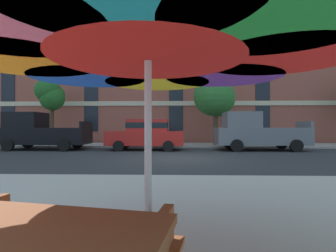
{
  "coord_description": "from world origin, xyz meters",
  "views": [
    {
      "loc": [
        -0.01,
        -11.03,
        1.37
      ],
      "look_at": [
        -0.45,
        3.2,
        1.4
      ],
      "focal_mm": 27.14,
      "sensor_mm": 36.0,
      "label": 1
    }
  ],
  "objects_px": {
    "pickup_gray": "(256,132)",
    "patio_umbrella": "(148,26)",
    "street_tree_left": "(51,95)",
    "street_tree_middle": "(215,97)",
    "sedan_red": "(146,134)",
    "pickup_black": "(41,132)"
  },
  "relations": [
    {
      "from": "pickup_gray",
      "to": "patio_umbrella",
      "type": "xyz_separation_m",
      "value": [
        -4.85,
        -12.7,
        1.15
      ]
    },
    {
      "from": "pickup_gray",
      "to": "patio_umbrella",
      "type": "relative_size",
      "value": 1.54
    },
    {
      "from": "street_tree_left",
      "to": "street_tree_middle",
      "type": "xyz_separation_m",
      "value": [
        11.64,
        -0.54,
        -0.26
      ]
    },
    {
      "from": "street_tree_middle",
      "to": "patio_umbrella",
      "type": "height_order",
      "value": "street_tree_middle"
    },
    {
      "from": "pickup_gray",
      "to": "street_tree_middle",
      "type": "relative_size",
      "value": 1.08
    },
    {
      "from": "sedan_red",
      "to": "patio_umbrella",
      "type": "xyz_separation_m",
      "value": [
        1.51,
        -12.7,
        1.22
      ]
    },
    {
      "from": "street_tree_middle",
      "to": "pickup_gray",
      "type": "bearing_deg",
      "value": -53.37
    },
    {
      "from": "street_tree_middle",
      "to": "street_tree_left",
      "type": "bearing_deg",
      "value": 177.35
    },
    {
      "from": "pickup_black",
      "to": "sedan_red",
      "type": "height_order",
      "value": "pickup_black"
    },
    {
      "from": "street_tree_middle",
      "to": "sedan_red",
      "type": "bearing_deg",
      "value": -149.22
    },
    {
      "from": "sedan_red",
      "to": "street_tree_middle",
      "type": "distance_m",
      "value": 5.67
    },
    {
      "from": "pickup_black",
      "to": "street_tree_left",
      "type": "relative_size",
      "value": 1.06
    },
    {
      "from": "street_tree_left",
      "to": "street_tree_middle",
      "type": "height_order",
      "value": "street_tree_left"
    },
    {
      "from": "pickup_gray",
      "to": "street_tree_left",
      "type": "bearing_deg",
      "value": 166.89
    },
    {
      "from": "street_tree_left",
      "to": "patio_umbrella",
      "type": "xyz_separation_m",
      "value": [
        8.74,
        -15.87,
        -1.44
      ]
    },
    {
      "from": "pickup_gray",
      "to": "street_tree_middle",
      "type": "xyz_separation_m",
      "value": [
        -1.95,
        2.63,
        2.33
      ]
    },
    {
      "from": "pickup_black",
      "to": "patio_umbrella",
      "type": "bearing_deg",
      "value": -58.58
    },
    {
      "from": "patio_umbrella",
      "to": "sedan_red",
      "type": "bearing_deg",
      "value": 96.78
    },
    {
      "from": "pickup_black",
      "to": "pickup_gray",
      "type": "bearing_deg",
      "value": 0.0
    },
    {
      "from": "sedan_red",
      "to": "street_tree_left",
      "type": "xyz_separation_m",
      "value": [
        -7.23,
        3.17,
        2.66
      ]
    },
    {
      "from": "pickup_black",
      "to": "pickup_gray",
      "type": "distance_m",
      "value": 12.61
    },
    {
      "from": "street_tree_middle",
      "to": "patio_umbrella",
      "type": "distance_m",
      "value": 15.64
    }
  ]
}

